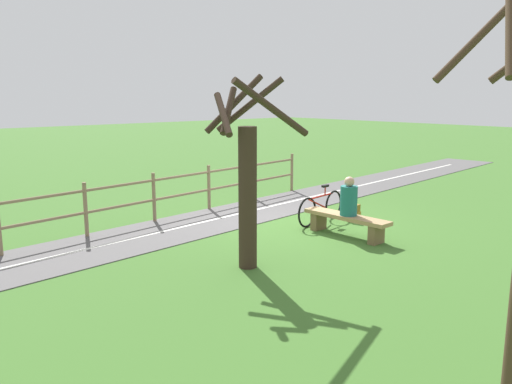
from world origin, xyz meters
name	(u,v)px	position (x,y,z in m)	size (l,w,h in m)	color
ground_plane	(287,222)	(0.00, 0.00, 0.00)	(80.00, 80.00, 0.00)	#3D6B28
paved_path	(101,246)	(0.97, 4.00, 0.01)	(1.99, 36.00, 0.02)	#565454
path_centre_line	(101,246)	(0.97, 4.00, 0.02)	(0.10, 32.00, 0.00)	silver
bench	(346,221)	(-1.63, -0.09, 0.32)	(1.95, 0.45, 0.45)	#A88456
person_seated	(349,199)	(-1.68, -0.09, 0.79)	(0.36, 0.36, 0.79)	#1E6B66
bicycle	(321,207)	(-0.55, -0.54, 0.36)	(0.30, 1.73, 0.85)	black
backpack	(353,213)	(-0.89, -1.26, 0.18)	(0.32, 0.34, 0.37)	olive
fence_roadside	(183,188)	(2.13, 1.38, 0.66)	(1.15, 8.53, 1.12)	#847051
tree_near_bench	(247,177)	(-1.74, 2.65, 1.53)	(1.63, 1.60, 3.19)	#38281E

